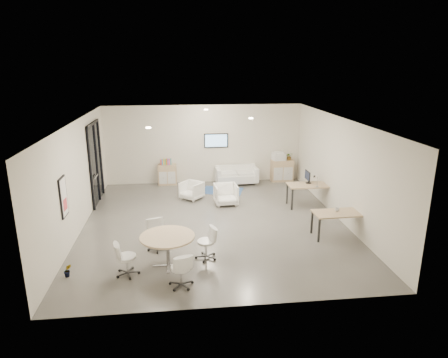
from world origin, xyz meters
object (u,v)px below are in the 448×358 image
sideboard_right (282,170)px  desk_rear (310,187)px  armchair_left (192,190)px  desk_front (338,215)px  sideboard_left (167,175)px  round_table (167,239)px  loveseat (236,176)px  armchair_right (226,193)px

sideboard_right → desk_rear: size_ratio=0.60×
armchair_left → desk_front: desk_front is taller
sideboard_left → desk_front: 7.56m
desk_rear → round_table: (-4.79, -3.77, 0.02)m
sideboard_right → armchair_left: 4.31m
sideboard_left → desk_front: size_ratio=0.58×
sideboard_right → loveseat: sideboard_right is taller
sideboard_left → round_table: 6.92m
desk_rear → desk_front: (-0.00, -2.57, -0.04)m
desk_rear → round_table: round_table is taller
sideboard_left → sideboard_right: (4.79, -0.03, 0.03)m
loveseat → desk_front: (2.14, -5.50, 0.32)m
sideboard_left → desk_rear: sideboard_left is taller
armchair_right → desk_rear: armchair_right is taller
loveseat → desk_front: bearing=-72.9°
armchair_right → desk_front: size_ratio=0.56×
sideboard_right → armchair_right: sideboard_right is taller
loveseat → round_table: round_table is taller
armchair_right → desk_front: bearing=-50.6°
desk_rear → desk_front: size_ratio=1.05×
loveseat → armchair_right: size_ratio=2.17×
sideboard_left → round_table: (0.16, -6.91, 0.31)m
sideboard_left → desk_front: bearing=-49.1°
armchair_left → desk_front: (4.03, -3.78, 0.31)m
sideboard_left → desk_rear: 5.87m
sideboard_right → desk_front: 5.69m
loveseat → desk_rear: desk_rear is taller
loveseat → desk_rear: 3.65m
desk_rear → round_table: bearing=-141.0°
armchair_left → armchair_right: 1.38m
sideboard_right → desk_rear: 3.13m
sideboard_left → sideboard_right: sideboard_right is taller
sideboard_left → armchair_left: size_ratio=1.18×
sideboard_right → armchair_left: (-3.87, -1.90, -0.10)m
loveseat → armchair_left: bearing=-141.9°
sideboard_right → round_table: sideboard_right is taller
sideboard_left → round_table: sideboard_left is taller
desk_rear → desk_front: desk_rear is taller
round_table → sideboard_left: bearing=91.3°
sideboard_right → armchair_left: bearing=-153.8°
desk_front → armchair_right: bearing=131.1°
sideboard_right → loveseat: (-1.98, -0.18, -0.11)m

